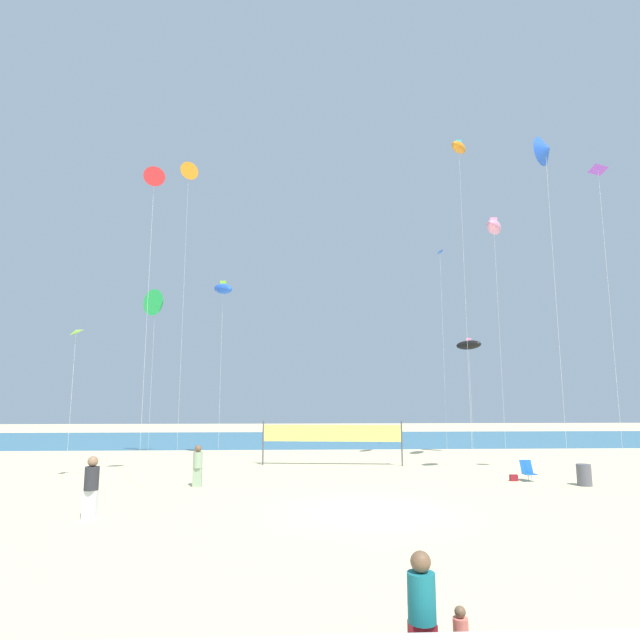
{
  "coord_description": "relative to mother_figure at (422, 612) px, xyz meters",
  "views": [
    {
      "loc": [
        -2.46,
        -17.11,
        3.59
      ],
      "look_at": [
        -1.3,
        7.3,
        7.35
      ],
      "focal_mm": 28.85,
      "sensor_mm": 36.0,
      "label": 1
    }
  ],
  "objects": [
    {
      "name": "kite_blue_diamond",
      "position": [
        8.73,
        28.55,
        12.53
      ],
      "size": [
        0.54,
        0.54,
        14.34
      ],
      "color": "silver",
      "rests_on": "ground"
    },
    {
      "name": "kite_red_delta",
      "position": [
        -8.14,
        15.31,
        12.62
      ],
      "size": [
        1.01,
        0.63,
        14.0
      ],
      "color": "silver",
      "rests_on": "ground"
    },
    {
      "name": "kite_green_delta",
      "position": [
        -11.01,
        26.92,
        9.05
      ],
      "size": [
        1.73,
        1.18,
        10.79
      ],
      "color": "silver",
      "rests_on": "ground"
    },
    {
      "name": "volleyball_net",
      "position": [
        0.36,
        21.71,
        0.77
      ],
      "size": [
        7.65,
        0.92,
        2.4
      ],
      "color": "#4C4C51",
      "rests_on": "ground"
    },
    {
      "name": "kite_orange_delta",
      "position": [
        -8.23,
        22.67,
        16.32
      ],
      "size": [
        1.09,
        0.81,
        17.8
      ],
      "color": "silver",
      "rests_on": "ground"
    },
    {
      "name": "ground_plane",
      "position": [
        0.8,
        10.03,
        -0.86
      ],
      "size": [
        120.0,
        120.0,
        0.0
      ],
      "primitive_type": "plane",
      "color": "beige"
    },
    {
      "name": "kite_violet_diamond",
      "position": [
        12.23,
        14.64,
        13.03
      ],
      "size": [
        0.92,
        0.92,
        14.29
      ],
      "color": "silver",
      "rests_on": "ground"
    },
    {
      "name": "mother_figure",
      "position": [
        0.0,
        0.0,
        0.0
      ],
      "size": [
        0.37,
        0.37,
        1.61
      ],
      "rotation": [
        0.0,
        0.0,
        0.09
      ],
      "color": "maroon",
      "rests_on": "ground"
    },
    {
      "name": "kite_lime_diamond",
      "position": [
        -11.48,
        16.11,
        5.59
      ],
      "size": [
        0.58,
        0.58,
        6.73
      ],
      "color": "silver",
      "rests_on": "ground"
    },
    {
      "name": "beachgoer_charcoal_shirt",
      "position": [
        -7.86,
        9.45,
        0.13
      ],
      "size": [
        0.42,
        0.42,
        1.85
      ],
      "rotation": [
        0.0,
        0.0,
        3.44
      ],
      "color": "white",
      "rests_on": "ground"
    },
    {
      "name": "kite_blue_delta",
      "position": [
        9.56,
        14.17,
        13.86
      ],
      "size": [
        1.34,
        1.17,
        15.42
      ],
      "color": "silver",
      "rests_on": "ground"
    },
    {
      "name": "trash_barrel",
      "position": [
        10.46,
        14.61,
        -0.42
      ],
      "size": [
        0.58,
        0.58,
        0.88
      ],
      "primitive_type": "cylinder",
      "color": "#595960",
      "rests_on": "ground"
    },
    {
      "name": "folding_beach_chair",
      "position": [
        8.67,
        15.98,
        -0.39
      ],
      "size": [
        0.52,
        0.65,
        0.89
      ],
      "rotation": [
        0.0,
        0.0,
        0.33
      ],
      "color": "#1959B2",
      "rests_on": "ground"
    },
    {
      "name": "beach_handbag",
      "position": [
        8.03,
        16.02,
        -0.72
      ],
      "size": [
        0.34,
        0.17,
        0.27
      ],
      "primitive_type": "cube",
      "color": "maroon",
      "rests_on": "ground"
    },
    {
      "name": "kite_black_inflatable",
      "position": [
        9.82,
        26.35,
        6.27
      ],
      "size": [
        1.69,
        1.63,
        7.61
      ],
      "color": "silver",
      "rests_on": "ground"
    },
    {
      "name": "kite_blue_inflatable",
      "position": [
        -6.31,
        25.15,
        9.66
      ],
      "size": [
        1.78,
        1.96,
        11.05
      ],
      "color": "silver",
      "rests_on": "ground"
    },
    {
      "name": "beachgoer_sage_shirt",
      "position": [
        -5.7,
        15.14,
        0.04
      ],
      "size": [
        0.39,
        0.39,
        1.69
      ],
      "rotation": [
        0.0,
        0.0,
        2.51
      ],
      "color": "#99B28C",
      "rests_on": "ground"
    },
    {
      "name": "kite_orange_inflatable",
      "position": [
        7.74,
        20.48,
        17.16
      ],
      "size": [
        1.54,
        1.76,
        18.53
      ],
      "color": "silver",
      "rests_on": "ground"
    },
    {
      "name": "toddler_figure",
      "position": [
        0.53,
        0.1,
        -0.39
      ],
      "size": [
        0.2,
        0.2,
        0.89
      ],
      "rotation": [
        0.0,
        0.0,
        -0.42
      ],
      "color": "white",
      "rests_on": "ground"
    },
    {
      "name": "ocean_band",
      "position": [
        0.8,
        40.57,
        -0.86
      ],
      "size": [
        120.0,
        20.0,
        0.01
      ],
      "primitive_type": "cube",
      "color": "teal",
      "rests_on": "ground"
    },
    {
      "name": "kite_pink_inflatable",
      "position": [
        9.91,
        21.33,
        12.69
      ],
      "size": [
        1.77,
        2.28,
        14.15
      ],
      "color": "silver",
      "rests_on": "ground"
    }
  ]
}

